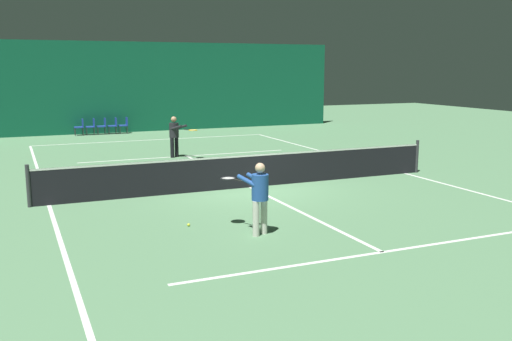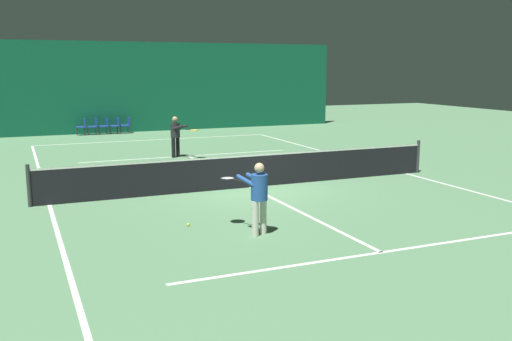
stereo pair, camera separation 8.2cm
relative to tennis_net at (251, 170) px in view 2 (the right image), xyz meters
The scene contains 17 objects.
ground_plane 0.51m from the tennis_net, ahead, with size 60.00×60.00×0.00m, color #56845B.
backdrop_curtain 15.84m from the tennis_net, 90.00° to the left, with size 23.00×0.12×4.74m.
court_line_baseline_far 11.91m from the tennis_net, 90.00° to the left, with size 11.00×0.10×0.00m.
court_line_service_far 6.42m from the tennis_net, 90.00° to the left, with size 8.25×0.10×0.00m.
court_line_service_near 6.42m from the tennis_net, 90.00° to the right, with size 8.25×0.10×0.00m.
court_line_sideline_left 5.52m from the tennis_net, behind, with size 0.10×23.80×0.00m.
court_line_sideline_right 5.52m from the tennis_net, ahead, with size 0.10×23.80×0.00m.
court_line_centre 0.51m from the tennis_net, ahead, with size 0.10×12.80×0.00m.
tennis_net is the anchor object (origin of this frame).
player_near 4.73m from the tennis_net, 110.82° to the right, with size 0.81×1.31×1.51m.
player_far 6.31m from the tennis_net, 94.38° to the left, with size 0.98×1.29×1.57m.
courtside_chair_0 15.47m from the tennis_net, 101.10° to the left, with size 0.44×0.44×0.84m.
courtside_chair_1 15.37m from the tennis_net, 99.06° to the left, with size 0.44×0.44×0.84m.
courtside_chair_2 15.29m from the tennis_net, 96.99° to the left, with size 0.44×0.44×0.84m.
courtside_chair_3 15.23m from the tennis_net, 94.91° to the left, with size 0.44×0.44×0.84m.
courtside_chair_4 15.20m from the tennis_net, 92.82° to the left, with size 0.44×0.44×0.84m.
tennis_ball 4.33m from the tennis_net, 131.11° to the right, with size 0.07×0.07×0.07m.
Camera 2 is at (-6.19, -14.89, 3.43)m, focal length 40.00 mm.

